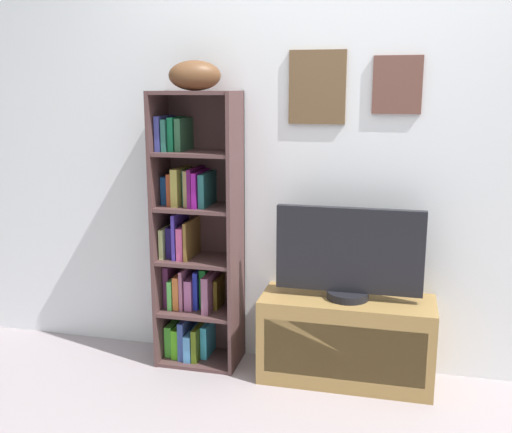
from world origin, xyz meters
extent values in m
cube|color=silver|center=(0.00, 1.13, 1.19)|extent=(4.80, 0.06, 2.39)
cube|color=brown|center=(-0.11, 1.09, 1.55)|extent=(0.30, 0.02, 0.38)
cube|color=tan|center=(-0.11, 1.09, 1.55)|extent=(0.25, 0.01, 0.33)
cube|color=brown|center=(0.30, 1.09, 1.56)|extent=(0.25, 0.02, 0.29)
cube|color=slate|center=(0.30, 1.09, 1.56)|extent=(0.20, 0.01, 0.24)
cube|color=#4E3332|center=(-0.95, 0.95, 0.77)|extent=(0.02, 0.30, 1.53)
cube|color=#4E3332|center=(-0.51, 0.95, 0.77)|extent=(0.02, 0.30, 1.53)
cube|color=#4E3332|center=(-0.73, 1.10, 0.77)|extent=(0.45, 0.01, 1.53)
cube|color=#4E3332|center=(-0.73, 0.95, 0.01)|extent=(0.41, 0.29, 0.02)
cube|color=#4E3332|center=(-0.73, 0.95, 0.31)|extent=(0.41, 0.29, 0.02)
cube|color=#4E3332|center=(-0.73, 0.95, 0.61)|extent=(0.41, 0.29, 0.02)
cube|color=#4E3332|center=(-0.73, 0.95, 0.90)|extent=(0.41, 0.29, 0.02)
cube|color=#4E3332|center=(-0.73, 0.95, 1.20)|extent=(0.41, 0.29, 0.02)
cube|color=#4E3332|center=(-0.73, 0.95, 1.52)|extent=(0.41, 0.29, 0.02)
cube|color=green|center=(-0.91, 0.99, 0.11)|extent=(0.04, 0.20, 0.18)
cube|color=#4AAA1B|center=(-0.86, 0.98, 0.11)|extent=(0.04, 0.22, 0.18)
cube|color=navy|center=(-0.82, 0.97, 0.13)|extent=(0.03, 0.23, 0.23)
cube|color=#4B8CC5|center=(-0.78, 0.97, 0.10)|extent=(0.04, 0.24, 0.16)
cube|color=#4A5E14|center=(-0.74, 0.97, 0.12)|extent=(0.03, 0.24, 0.19)
cube|color=#36A4C4|center=(-0.70, 1.00, 0.12)|extent=(0.04, 0.18, 0.19)
cube|color=#5B264F|center=(-0.92, 1.00, 0.44)|extent=(0.03, 0.19, 0.24)
cube|color=#5AC856|center=(-0.89, 0.98, 0.40)|extent=(0.03, 0.22, 0.17)
cube|color=#C66830|center=(-0.85, 0.98, 0.41)|extent=(0.03, 0.21, 0.19)
cube|color=#9C5D7B|center=(-0.82, 0.98, 0.43)|extent=(0.02, 0.21, 0.23)
cube|color=#A2598D|center=(-0.78, 0.99, 0.41)|extent=(0.04, 0.20, 0.17)
cube|color=#1D28A9|center=(-0.74, 1.00, 0.43)|extent=(0.03, 0.18, 0.22)
cube|color=#11651F|center=(-0.71, 1.01, 0.43)|extent=(0.04, 0.16, 0.23)
cube|color=#804A68|center=(-0.67, 0.97, 0.42)|extent=(0.04, 0.24, 0.21)
cube|color=#5A4611|center=(-0.63, 1.01, 0.40)|extent=(0.02, 0.16, 0.17)
cube|color=#A6B571|center=(-0.92, 0.98, 0.70)|extent=(0.03, 0.23, 0.17)
cube|color=#1B114F|center=(-0.88, 0.99, 0.70)|extent=(0.04, 0.20, 0.17)
cube|color=#402FA4|center=(-0.85, 0.97, 0.74)|extent=(0.02, 0.23, 0.25)
cube|color=#C84D87|center=(-0.81, 0.97, 0.71)|extent=(0.04, 0.24, 0.18)
cube|color=brown|center=(-0.78, 0.97, 0.72)|extent=(0.02, 0.24, 0.21)
cube|color=navy|center=(-0.91, 1.00, 0.99)|extent=(0.04, 0.18, 0.15)
cube|color=#923B1E|center=(-0.87, 0.98, 1.00)|extent=(0.03, 0.21, 0.18)
cube|color=#9D9240|center=(-0.84, 0.98, 1.02)|extent=(0.04, 0.23, 0.20)
cube|color=teal|center=(-0.80, 1.01, 1.01)|extent=(0.02, 0.16, 0.19)
cube|color=tan|center=(-0.77, 0.99, 1.01)|extent=(0.03, 0.21, 0.20)
cube|color=#4D0E47|center=(-0.75, 0.97, 1.02)|extent=(0.02, 0.24, 0.21)
cube|color=#7D157F|center=(-0.72, 0.97, 1.01)|extent=(0.03, 0.24, 0.19)
cube|color=#225D5E|center=(-0.68, 0.98, 1.01)|extent=(0.03, 0.23, 0.18)
cube|color=#393E90|center=(-0.92, 0.97, 1.31)|extent=(0.03, 0.24, 0.19)
cube|color=#276659|center=(-0.89, 0.97, 1.30)|extent=(0.03, 0.23, 0.17)
cube|color=#11643D|center=(-0.85, 0.98, 1.30)|extent=(0.03, 0.22, 0.18)
cube|color=#2A5839|center=(-0.81, 0.99, 1.30)|extent=(0.03, 0.21, 0.17)
ellipsoid|color=brown|center=(-0.73, 0.95, 1.61)|extent=(0.32, 0.26, 0.16)
cube|color=olive|center=(0.10, 0.92, 0.23)|extent=(0.91, 0.35, 0.46)
cube|color=brown|center=(0.10, 0.75, 0.23)|extent=(0.82, 0.01, 0.29)
cylinder|color=black|center=(0.10, 0.92, 0.48)|extent=(0.22, 0.22, 0.04)
cube|color=black|center=(0.10, 0.92, 0.72)|extent=(0.76, 0.04, 0.45)
cube|color=#2B383F|center=(0.10, 0.91, 0.72)|extent=(0.72, 0.01, 0.41)
camera|label=1|loc=(0.34, -2.07, 1.55)|focal=41.68mm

